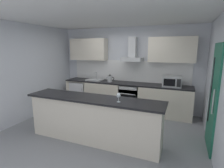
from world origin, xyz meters
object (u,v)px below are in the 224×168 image
Objects in this scene: range_hood at (132,54)px; microwave at (172,81)px; wine_glass at (119,96)px; kettle at (110,79)px; sink at (95,80)px; oven at (130,97)px; refrigerator at (81,93)px.

microwave is at bearing -7.46° from range_hood.
microwave is 2.81× the size of wine_glass.
microwave is 1.87m from kettle.
sink is 2.66m from wine_glass.
oven is 2.22m from wine_glass.
kettle is 2.32m from wine_glass.
oven is 1.60× the size of sink.
wine_glass is (2.17, -2.09, 0.65)m from refrigerator.
microwave is 1.00× the size of sink.
range_hood is 4.05× the size of wine_glass.
oven is 1.60× the size of microwave.
oven is 0.94× the size of refrigerator.
kettle reaches higher than wine_glass.
sink is 1.50m from range_hood.
sink is 1.73× the size of kettle.
kettle is (-0.67, -0.03, 0.55)m from oven.
microwave is 2.22m from wine_glass.
oven is at bearing 0.09° from refrigerator.
refrigerator is 2.24m from range_hood.
wine_glass is (0.39, -2.09, 0.62)m from oven.
range_hood reaches higher than sink.
kettle reaches higher than refrigerator.
microwave is (2.98, -0.03, 0.62)m from refrigerator.
microwave is at bearing 0.18° from kettle.
sink is 0.69× the size of range_hood.
oven is at bearing -90.00° from range_hood.
wine_glass is at bearing -79.51° from oven.
sink is (-2.43, 0.04, -0.12)m from microwave.
oven reaches higher than refrigerator.
refrigerator is at bearing -178.58° from sink.
refrigerator is 3.05m from microwave.
microwave is 2.43m from sink.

